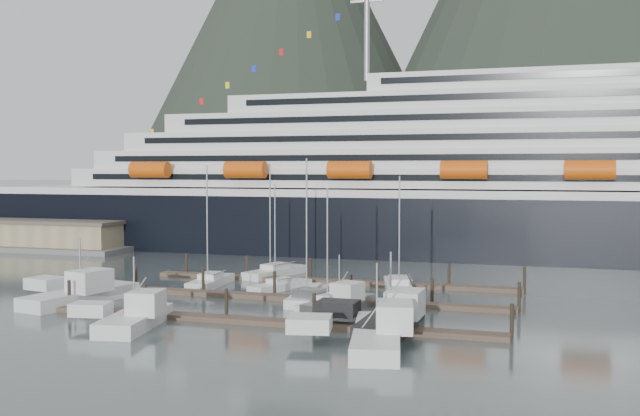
# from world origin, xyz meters

# --- Properties ---
(ground) EXTENTS (1600.00, 1600.00, 0.00)m
(ground) POSITION_xyz_m (0.00, 0.00, 0.00)
(ground) COLOR #4E5D5C
(ground) RESTS_ON ground
(cruise_ship) EXTENTS (210.00, 30.40, 50.30)m
(cruise_ship) POSITION_xyz_m (30.03, 54.94, 12.04)
(cruise_ship) COLOR black
(cruise_ship) RESTS_ON ground
(warehouse) EXTENTS (46.00, 20.00, 5.80)m
(warehouse) POSITION_xyz_m (-72.00, 42.00, 2.25)
(warehouse) COLOR #595956
(warehouse) RESTS_ON ground
(dock_near) EXTENTS (48.18, 2.28, 3.20)m
(dock_near) POSITION_xyz_m (-4.93, -9.95, 0.31)
(dock_near) COLOR #4D3C31
(dock_near) RESTS_ON ground
(dock_mid) EXTENTS (48.18, 2.28, 3.20)m
(dock_mid) POSITION_xyz_m (-4.93, 3.05, 0.31)
(dock_mid) COLOR #4D3C31
(dock_mid) RESTS_ON ground
(dock_far) EXTENTS (48.18, 2.28, 3.20)m
(dock_far) POSITION_xyz_m (-4.93, 16.05, 0.31)
(dock_far) COLOR #4D3C31
(dock_far) RESTS_ON ground
(sailboat_a) EXTENTS (3.58, 10.01, 15.65)m
(sailboat_a) POSITION_xyz_m (-18.57, 9.30, 0.45)
(sailboat_a) COLOR silver
(sailboat_a) RESTS_ON ground
(sailboat_b) EXTENTS (5.61, 9.34, 13.24)m
(sailboat_b) POSITION_xyz_m (-9.30, 9.36, 0.41)
(sailboat_b) COLOR silver
(sailboat_b) RESTS_ON ground
(sailboat_c) EXTENTS (5.59, 10.25, 13.18)m
(sailboat_c) POSITION_xyz_m (0.42, -0.88, 0.42)
(sailboat_c) COLOR silver
(sailboat_c) RESTS_ON ground
(sailboat_d) EXTENTS (4.02, 12.14, 16.31)m
(sailboat_d) POSITION_xyz_m (-3.64, 3.46, 0.44)
(sailboat_d) COLOR silver
(sailboat_d) RESTS_ON ground
(sailboat_e) EXTENTS (5.86, 11.50, 15.87)m
(sailboat_e) POSITION_xyz_m (-14.04, 19.99, 0.45)
(sailboat_e) COLOR silver
(sailboat_e) RESTS_ON ground
(sailboat_g) EXTENTS (5.97, 12.30, 14.36)m
(sailboat_g) POSITION_xyz_m (4.69, 12.15, 0.44)
(sailboat_g) COLOR silver
(sailboat_g) RESTS_ON ground
(trawler_a) EXTENTS (10.77, 14.75, 7.88)m
(trawler_a) POSITION_xyz_m (-27.16, -5.53, 0.97)
(trawler_a) COLOR silver
(trawler_a) RESTS_ON ground
(trawler_b) EXTENTS (8.87, 11.62, 7.25)m
(trawler_b) POSITION_xyz_m (-14.60, -15.02, 0.92)
(trawler_b) COLOR silver
(trawler_b) RESTS_ON ground
(trawler_c) EXTENTS (10.97, 15.27, 7.58)m
(trawler_c) POSITION_xyz_m (8.29, -15.04, 0.95)
(trawler_c) COLOR silver
(trawler_c) RESTS_ON ground
(trawler_d) EXTENTS (9.74, 13.19, 7.88)m
(trawler_d) POSITION_xyz_m (8.15, -8.93, 0.97)
(trawler_d) COLOR black
(trawler_d) RESTS_ON ground
(trawler_e) EXTENTS (8.22, 10.35, 6.36)m
(trawler_e) POSITION_xyz_m (1.17, -1.38, 0.84)
(trawler_e) COLOR gray
(trawler_e) RESTS_ON ground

